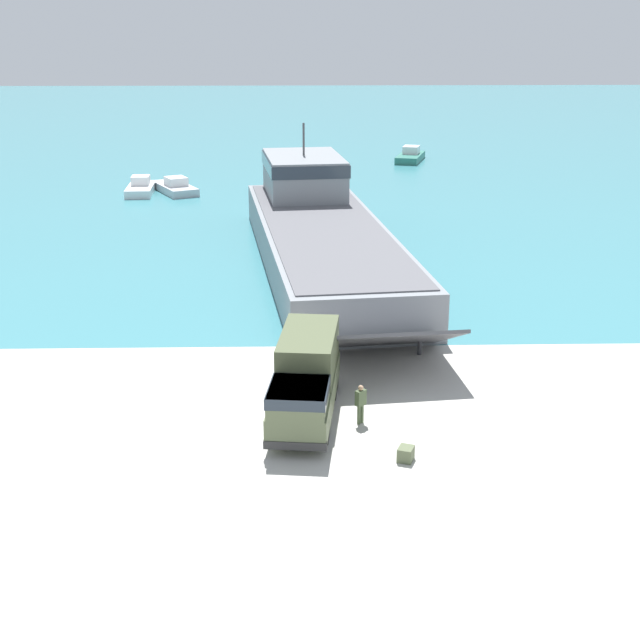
% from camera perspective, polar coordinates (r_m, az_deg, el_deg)
% --- Properties ---
extents(ground_plane, '(240.00, 240.00, 0.00)m').
position_cam_1_polar(ground_plane, '(40.24, 0.19, -3.77)').
color(ground_plane, '#B7B5AD').
extents(water_surface, '(240.00, 180.00, 0.01)m').
position_cam_1_polar(water_surface, '(132.24, -0.96, 12.07)').
color(water_surface, teal).
rests_on(water_surface, ground_plane).
extents(landing_craft, '(11.45, 37.33, 8.04)m').
position_cam_1_polar(landing_craft, '(60.38, -0.04, 5.93)').
color(landing_craft, gray).
rests_on(landing_craft, ground_plane).
extents(military_truck, '(3.15, 7.86, 3.18)m').
position_cam_1_polar(military_truck, '(36.04, -0.93, -3.76)').
color(military_truck, '#566042').
rests_on(military_truck, ground_plane).
extents(soldier_on_ramp, '(0.49, 0.47, 1.65)m').
position_cam_1_polar(soldier_on_ramp, '(35.61, 2.62, -5.24)').
color(soldier_on_ramp, '#475638').
rests_on(soldier_on_ramp, ground_plane).
extents(moored_boat_a, '(2.61, 5.90, 1.57)m').
position_cam_1_polar(moored_boat_a, '(84.93, -11.41, 8.30)').
color(moored_boat_a, white).
rests_on(moored_boat_a, ground_plane).
extents(moored_boat_b, '(4.18, 7.00, 1.64)m').
position_cam_1_polar(moored_boat_b, '(103.32, 5.81, 10.39)').
color(moored_boat_b, '#2D7060').
rests_on(moored_boat_b, ground_plane).
extents(moored_boat_c, '(5.15, 7.02, 1.49)m').
position_cam_1_polar(moored_boat_c, '(84.87, -9.27, 8.39)').
color(moored_boat_c, '#B7BABF').
rests_on(moored_boat_c, ground_plane).
extents(mooring_bollard, '(0.25, 0.25, 0.80)m').
position_cam_1_polar(mooring_bollard, '(43.21, 6.40, -1.65)').
color(mooring_bollard, '#333338').
rests_on(mooring_bollard, ground_plane).
extents(cargo_crate, '(0.72, 0.79, 0.53)m').
position_cam_1_polar(cargo_crate, '(33.16, 5.51, -8.53)').
color(cargo_crate, '#566042').
rests_on(cargo_crate, ground_plane).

